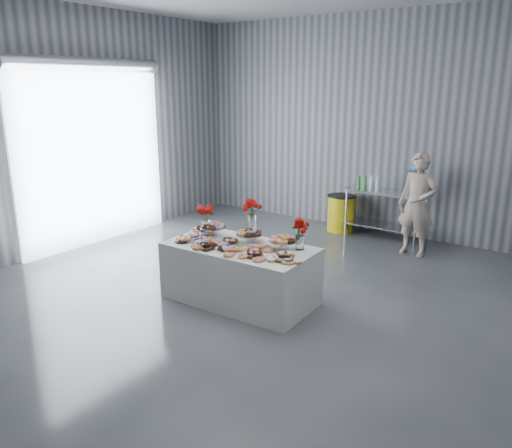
{
  "coord_description": "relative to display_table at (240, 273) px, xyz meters",
  "views": [
    {
      "loc": [
        3.38,
        -4.41,
        2.74
      ],
      "look_at": [
        -0.22,
        0.66,
        0.99
      ],
      "focal_mm": 35.0,
      "sensor_mm": 36.0,
      "label": 1
    }
  ],
  "objects": [
    {
      "name": "water_jug",
      "position": [
        1.0,
        3.7,
        0.77
      ],
      "size": [
        0.28,
        0.28,
        0.55
      ],
      "color": "#3A73C7",
      "rests_on": "prep_table"
    },
    {
      "name": "drink_bottles",
      "position": [
        0.18,
        3.6,
        0.66
      ],
      "size": [
        0.54,
        0.08,
        0.27
      ],
      "primitive_type": null,
      "color": "#268C33",
      "rests_on": "prep_table"
    },
    {
      "name": "room_walls",
      "position": [
        0.02,
        -0.33,
        2.26
      ],
      "size": [
        8.04,
        9.04,
        4.02
      ],
      "color": "gray",
      "rests_on": "ground"
    },
    {
      "name": "trash_barrel",
      "position": [
        -0.38,
        3.7,
        -0.02
      ],
      "size": [
        0.55,
        0.55,
        0.7
      ],
      "rotation": [
        0.0,
        0.0,
        -0.34
      ],
      "color": "yellow",
      "rests_on": "ground"
    },
    {
      "name": "person",
      "position": [
        1.24,
        3.14,
        0.48
      ],
      "size": [
        0.66,
        0.47,
        1.7
      ],
      "primitive_type": "imported",
      "rotation": [
        0.0,
        0.0,
        -0.11
      ],
      "color": "#CC8C93",
      "rests_on": "ground"
    },
    {
      "name": "danish_pile",
      "position": [
        0.75,
        -0.13,
        0.43
      ],
      "size": [
        0.48,
        0.48,
        0.11
      ],
      "primitive_type": null,
      "color": "white",
      "rests_on": "display_table"
    },
    {
      "name": "cake_stand_mid",
      "position": [
        0.05,
        0.15,
        0.52
      ],
      "size": [
        0.36,
        0.36,
        0.17
      ],
      "color": "silver",
      "rests_on": "display_table"
    },
    {
      "name": "display_table",
      "position": [
        0.0,
        0.0,
        0.0
      ],
      "size": [
        1.93,
        1.06,
        0.75
      ],
      "primitive_type": "cube",
      "rotation": [
        0.0,
        0.0,
        0.03
      ],
      "color": "white",
      "rests_on": "ground"
    },
    {
      "name": "cake_stand_right",
      "position": [
        0.54,
        0.17,
        0.52
      ],
      "size": [
        0.36,
        0.36,
        0.17
      ],
      "color": "silver",
      "rests_on": "display_table"
    },
    {
      "name": "bouquet_left",
      "position": [
        -0.76,
        0.23,
        0.67
      ],
      "size": [
        0.26,
        0.26,
        0.42
      ],
      "color": "white",
      "rests_on": "display_table"
    },
    {
      "name": "ground",
      "position": [
        0.29,
        -0.4,
        -0.38
      ],
      "size": [
        9.0,
        9.0,
        0.0
      ],
      "primitive_type": "plane",
      "color": "#3A3D42",
      "rests_on": "ground"
    },
    {
      "name": "cake_stand_left",
      "position": [
        -0.55,
        0.13,
        0.52
      ],
      "size": [
        0.36,
        0.36,
        0.17
      ],
      "color": "silver",
      "rests_on": "display_table"
    },
    {
      "name": "bouquet_center",
      "position": [
        -0.06,
        0.35,
        0.75
      ],
      "size": [
        0.26,
        0.26,
        0.57
      ],
      "color": "silver",
      "rests_on": "display_table"
    },
    {
      "name": "prep_table",
      "position": [
        0.5,
        3.7,
        0.24
      ],
      "size": [
        1.5,
        0.6,
        0.9
      ],
      "color": "silver",
      "rests_on": "ground"
    },
    {
      "name": "bouquet_right",
      "position": [
        0.69,
        0.32,
        0.67
      ],
      "size": [
        0.26,
        0.26,
        0.42
      ],
      "color": "white",
      "rests_on": "display_table"
    },
    {
      "name": "donut_mounds",
      "position": [
        -0.0,
        -0.05,
        0.42
      ],
      "size": [
        1.83,
        0.86,
        0.09
      ],
      "primitive_type": null,
      "rotation": [
        0.0,
        0.0,
        0.03
      ],
      "color": "#E39453",
      "rests_on": "display_table"
    }
  ]
}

